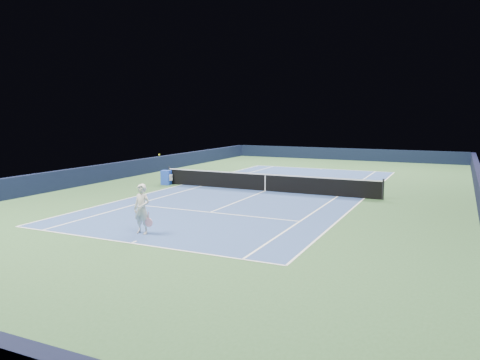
% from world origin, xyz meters
% --- Properties ---
extents(ground, '(40.00, 40.00, 0.00)m').
position_xyz_m(ground, '(0.00, 0.00, 0.00)').
color(ground, '#2F542D').
rests_on(ground, ground).
extents(wall_far, '(22.00, 0.35, 1.10)m').
position_xyz_m(wall_far, '(0.00, 19.82, 0.55)').
color(wall_far, black).
rests_on(wall_far, ground).
extents(wall_left, '(0.35, 40.00, 1.10)m').
position_xyz_m(wall_left, '(-10.82, 0.00, 0.55)').
color(wall_left, black).
rests_on(wall_left, ground).
extents(court_surface, '(10.97, 23.77, 0.01)m').
position_xyz_m(court_surface, '(0.00, 0.00, 0.00)').
color(court_surface, navy).
rests_on(court_surface, ground).
extents(baseline_far, '(10.97, 0.08, 0.00)m').
position_xyz_m(baseline_far, '(0.00, 11.88, 0.01)').
color(baseline_far, white).
rests_on(baseline_far, ground).
extents(baseline_near, '(10.97, 0.08, 0.00)m').
position_xyz_m(baseline_near, '(0.00, -11.88, 0.01)').
color(baseline_near, white).
rests_on(baseline_near, ground).
extents(sideline_doubles_right, '(0.08, 23.77, 0.00)m').
position_xyz_m(sideline_doubles_right, '(5.49, 0.00, 0.01)').
color(sideline_doubles_right, white).
rests_on(sideline_doubles_right, ground).
extents(sideline_doubles_left, '(0.08, 23.77, 0.00)m').
position_xyz_m(sideline_doubles_left, '(-5.49, 0.00, 0.01)').
color(sideline_doubles_left, white).
rests_on(sideline_doubles_left, ground).
extents(sideline_singles_right, '(0.08, 23.77, 0.00)m').
position_xyz_m(sideline_singles_right, '(4.12, 0.00, 0.01)').
color(sideline_singles_right, white).
rests_on(sideline_singles_right, ground).
extents(sideline_singles_left, '(0.08, 23.77, 0.00)m').
position_xyz_m(sideline_singles_left, '(-4.12, 0.00, 0.01)').
color(sideline_singles_left, white).
rests_on(sideline_singles_left, ground).
extents(service_line_far, '(8.23, 0.08, 0.00)m').
position_xyz_m(service_line_far, '(0.00, 6.40, 0.01)').
color(service_line_far, white).
rests_on(service_line_far, ground).
extents(service_line_near, '(8.23, 0.08, 0.00)m').
position_xyz_m(service_line_near, '(0.00, -6.40, 0.01)').
color(service_line_near, white).
rests_on(service_line_near, ground).
extents(center_service_line, '(0.08, 12.80, 0.00)m').
position_xyz_m(center_service_line, '(0.00, 0.00, 0.01)').
color(center_service_line, white).
rests_on(center_service_line, ground).
extents(center_mark_far, '(0.08, 0.30, 0.00)m').
position_xyz_m(center_mark_far, '(0.00, 11.73, 0.01)').
color(center_mark_far, white).
rests_on(center_mark_far, ground).
extents(center_mark_near, '(0.08, 0.30, 0.00)m').
position_xyz_m(center_mark_near, '(0.00, -11.73, 0.01)').
color(center_mark_near, white).
rests_on(center_mark_near, ground).
extents(tennis_net, '(12.90, 0.10, 1.07)m').
position_xyz_m(tennis_net, '(0.00, 0.00, 0.50)').
color(tennis_net, black).
rests_on(tennis_net, ground).
extents(sponsor_cube, '(0.63, 0.56, 0.88)m').
position_xyz_m(sponsor_cube, '(-6.40, -0.35, 0.44)').
color(sponsor_cube, blue).
rests_on(sponsor_cube, ground).
extents(tennis_player, '(0.82, 1.26, 2.81)m').
position_xyz_m(tennis_player, '(-0.43, -10.67, 0.91)').
color(tennis_player, silver).
rests_on(tennis_player, ground).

